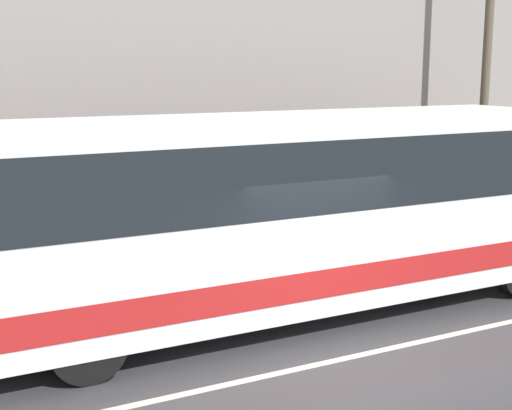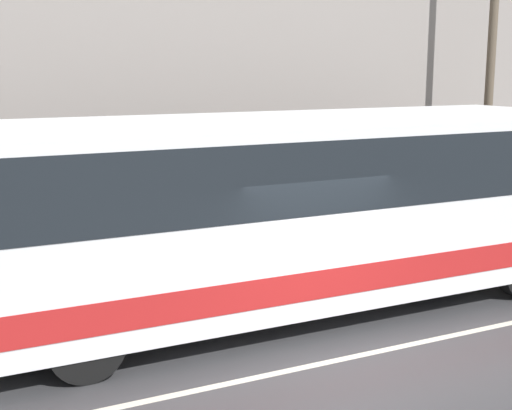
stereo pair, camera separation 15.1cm
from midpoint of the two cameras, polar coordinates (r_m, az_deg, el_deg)
ground_plane at (r=10.62m, az=6.80°, el=-12.08°), size 60.00×60.00×0.00m
sidewalk at (r=14.94m, az=-4.49°, el=-4.84°), size 60.00×2.44×0.16m
lane_stripe at (r=10.62m, az=6.80°, el=-12.06°), size 54.00×0.14×0.01m
transit_bus at (r=11.76m, az=1.86°, el=-0.00°), size 11.98×2.54×3.38m
utility_pole_near at (r=18.18m, az=17.69°, el=10.24°), size 0.21×0.21×7.83m
pedestrian_waiting at (r=13.71m, az=-14.08°, el=-3.23°), size 0.36×0.36×1.52m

